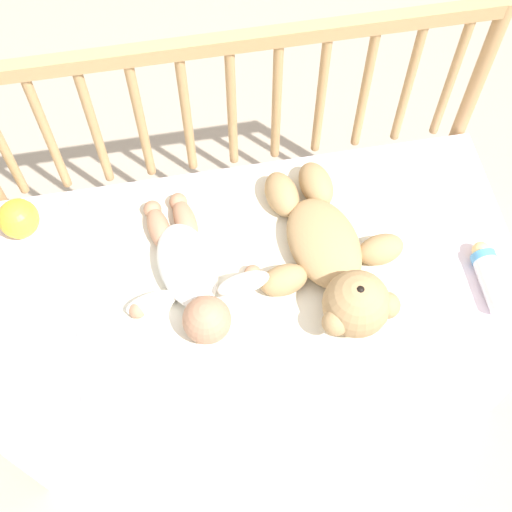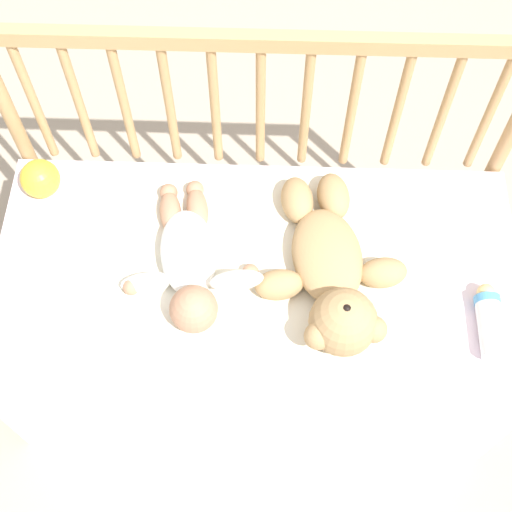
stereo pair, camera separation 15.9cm
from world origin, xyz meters
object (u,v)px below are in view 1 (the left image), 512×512
Objects in this scene: baby at (190,274)px; baby_bottle at (490,276)px; teddy_bear at (334,260)px; toy_ball at (19,219)px.

baby_bottle is at bearing -9.85° from baby.
baby_bottle is at bearing -14.06° from teddy_bear.
toy_ball reaches higher than baby_bottle.
toy_ball is at bearing 162.57° from baby_bottle.
teddy_bear is 2.80× the size of baby_bottle.
toy_ball is 0.55× the size of baby_bottle.
baby is at bearing 174.81° from teddy_bear.
baby is 0.43m from toy_ball.
teddy_bear reaches higher than baby_bottle.
baby_bottle is (0.67, -0.12, -0.01)m from baby.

